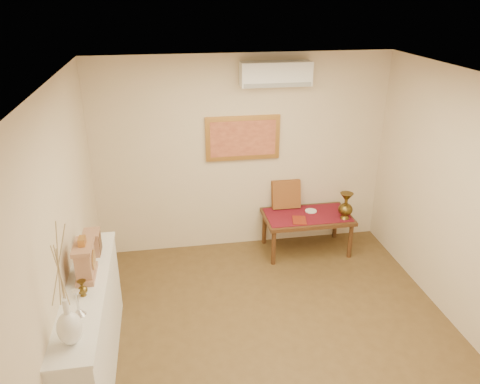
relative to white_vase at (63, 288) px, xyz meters
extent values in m
plane|color=brown|center=(1.82, 0.74, -1.48)|extent=(4.50, 4.50, 0.00)
plane|color=white|center=(1.82, 0.74, 1.22)|extent=(4.50, 4.50, 0.00)
cube|color=beige|center=(1.82, 2.99, -0.13)|extent=(4.00, 0.02, 2.70)
cube|color=beige|center=(-0.18, 0.74, -0.13)|extent=(0.02, 4.50, 2.70)
cube|color=beige|center=(3.82, 0.74, -0.13)|extent=(0.02, 4.50, 2.70)
cube|color=maroon|center=(2.67, 2.62, -0.92)|extent=(1.14, 0.59, 0.01)
cylinder|color=white|center=(2.75, 2.71, -0.91)|extent=(0.16, 0.16, 0.01)
cube|color=maroon|center=(2.51, 2.46, -0.91)|extent=(0.23, 0.28, 0.01)
cube|color=maroon|center=(2.44, 2.91, -0.72)|extent=(0.40, 0.18, 0.41)
cube|color=white|center=(0.00, 0.74, -1.00)|extent=(0.35, 2.00, 0.95)
cube|color=white|center=(0.00, 0.74, -0.51)|extent=(0.37, 2.02, 0.03)
cube|color=#A97656|center=(0.00, 0.90, -0.47)|extent=(0.16, 0.36, 0.05)
cube|color=#A97656|center=(0.00, 0.90, -0.32)|extent=(0.14, 0.30, 0.25)
cylinder|color=beige|center=(0.07, 0.90, -0.32)|extent=(0.01, 0.17, 0.17)
cylinder|color=#B9823B|center=(0.08, 0.90, -0.32)|extent=(0.01, 0.19, 0.19)
cube|color=#A97656|center=(0.00, 0.90, -0.18)|extent=(0.17, 0.34, 0.04)
cube|color=#B9823B|center=(0.00, 0.90, -0.12)|extent=(0.06, 0.11, 0.07)
cube|color=#A97656|center=(0.01, 1.32, -0.39)|extent=(0.15, 0.20, 0.22)
cube|color=#4D2D17|center=(0.08, 1.32, -0.44)|extent=(0.01, 0.17, 0.09)
cube|color=#4D2D17|center=(0.08, 1.32, -0.34)|extent=(0.01, 0.17, 0.09)
cube|color=#A97656|center=(0.01, 1.32, -0.27)|extent=(0.16, 0.21, 0.02)
cube|color=#4D2D17|center=(2.67, 2.62, -0.95)|extent=(1.20, 0.70, 0.05)
cylinder|color=#4D2D17|center=(2.13, 2.33, -1.23)|extent=(0.06, 0.06, 0.50)
cylinder|color=#4D2D17|center=(3.21, 2.33, -1.23)|extent=(0.06, 0.06, 0.50)
cylinder|color=#4D2D17|center=(2.13, 2.91, -1.23)|extent=(0.06, 0.06, 0.50)
cylinder|color=#4D2D17|center=(3.21, 2.91, -1.23)|extent=(0.06, 0.06, 0.50)
cube|color=#B9823B|center=(1.82, 2.97, 0.12)|extent=(1.00, 0.05, 0.60)
cube|color=#CD6B47|center=(1.82, 2.94, 0.12)|extent=(0.88, 0.01, 0.48)
cube|color=white|center=(2.22, 2.86, 0.97)|extent=(0.90, 0.24, 0.30)
cube|color=gray|center=(2.22, 2.74, 0.85)|extent=(0.86, 0.02, 0.05)
camera|label=1|loc=(0.78, -2.95, 1.95)|focal=35.00mm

